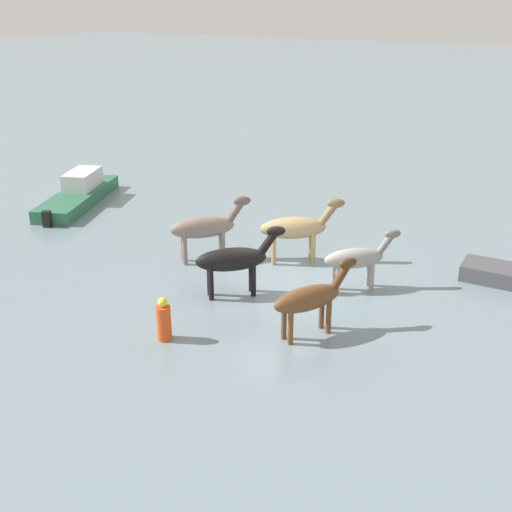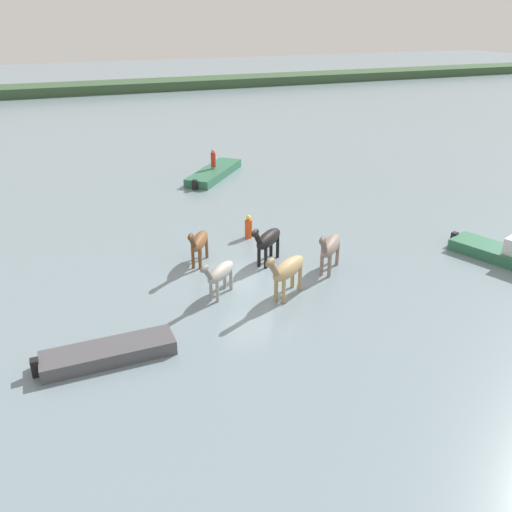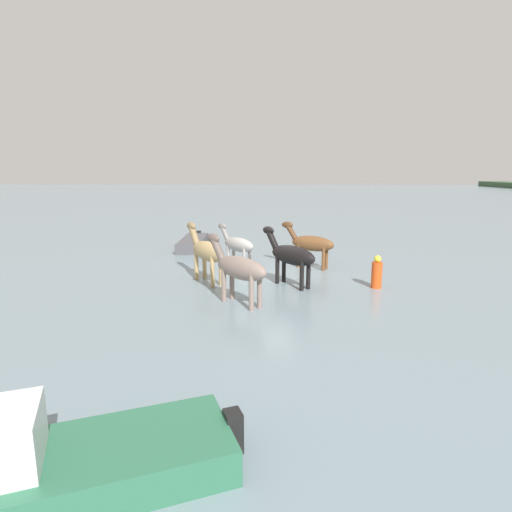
{
  "view_description": "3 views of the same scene",
  "coord_description": "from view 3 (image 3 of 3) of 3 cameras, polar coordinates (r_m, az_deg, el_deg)",
  "views": [
    {
      "loc": [
        -7.15,
        14.33,
        7.78
      ],
      "look_at": [
        0.72,
        0.53,
        1.07
      ],
      "focal_mm": 43.06,
      "sensor_mm": 36.0,
      "label": 1
    },
    {
      "loc": [
        -6.91,
        -18.04,
        10.02
      ],
      "look_at": [
        0.13,
        -0.01,
        0.96
      ],
      "focal_mm": 37.03,
      "sensor_mm": 36.0,
      "label": 2
    },
    {
      "loc": [
        15.39,
        0.17,
        3.99
      ],
      "look_at": [
        -0.52,
        -0.16,
        0.72
      ],
      "focal_mm": 29.49,
      "sensor_mm": 36.0,
      "label": 3
    }
  ],
  "objects": [
    {
      "name": "horse_chestnut_trailing",
      "position": [
        17.41,
        -2.54,
        1.57
      ],
      "size": [
        1.9,
        1.77,
        1.75
      ],
      "rotation": [
        0.0,
        0.0,
        3.88
      ],
      "color": "#9E9993",
      "rests_on": "ground_plane"
    },
    {
      "name": "ground_plane",
      "position": [
        15.9,
        0.53,
        -2.94
      ],
      "size": [
        209.77,
        209.77,
        0.0
      ],
      "primitive_type": "plane",
      "color": "gray"
    },
    {
      "name": "horse_gray_outer",
      "position": [
        15.14,
        -6.71,
        0.66
      ],
      "size": [
        2.4,
        1.87,
        2.06
      ],
      "rotation": [
        0.0,
        0.0,
        3.76
      ],
      "color": "tan",
      "rests_on": "ground_plane"
    },
    {
      "name": "buoy_channel_marker",
      "position": [
        15.0,
        16.06,
        -2.28
      ],
      "size": [
        0.36,
        0.36,
        1.14
      ],
      "color": "#E54C19",
      "rests_on": "ground_plane"
    },
    {
      "name": "horse_lead",
      "position": [
        12.55,
        -2.32,
        -1.63
      ],
      "size": [
        2.12,
        2.15,
        2.03
      ],
      "rotation": [
        0.0,
        0.0,
        3.94
      ],
      "color": "gray",
      "rests_on": "ground_plane"
    },
    {
      "name": "horse_mid_herd",
      "position": [
        14.61,
        4.76,
        0.12
      ],
      "size": [
        2.17,
        1.99,
        1.98
      ],
      "rotation": [
        0.0,
        0.0,
        3.87
      ],
      "color": "black",
      "rests_on": "ground_plane"
    },
    {
      "name": "horse_rear_stallion",
      "position": [
        17.43,
        7.43,
        1.69
      ],
      "size": [
        1.56,
        2.23,
        1.86
      ],
      "rotation": [
        0.0,
        0.0,
        4.17
      ],
      "color": "brown",
      "rests_on": "ground_plane"
    },
    {
      "name": "boat_skiff_near",
      "position": [
        6.49,
        -30.76,
        -24.58
      ],
      "size": [
        3.3,
        5.48,
        1.36
      ],
      "rotation": [
        0.0,
        0.0,
        5.08
      ],
      "color": "#2D6B4C",
      "rests_on": "ground_plane"
    },
    {
      "name": "boat_motor_center",
      "position": [
        22.31,
        -8.53,
        1.58
      ],
      "size": [
        4.34,
        1.23,
        0.72
      ],
      "rotation": [
        0.0,
        0.0,
        0.02
      ],
      "color": "#4C4C51",
      "rests_on": "ground_plane"
    }
  ]
}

